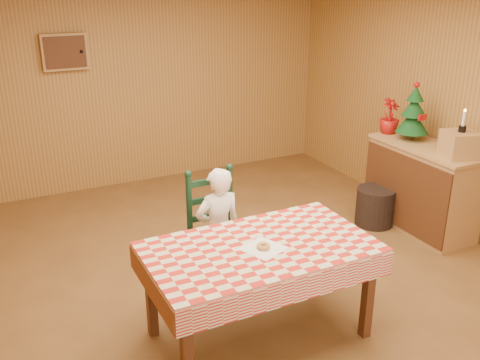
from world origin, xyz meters
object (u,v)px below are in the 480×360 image
object	(u,v)px
seated_child	(218,231)
shelf_unit	(421,187)
storage_bin	(375,207)
dining_table	(260,256)
crate	(460,144)
ladder_chair	(216,234)
christmas_tree	(413,114)

from	to	relation	value
seated_child	shelf_unit	world-z (taller)	seated_child
seated_child	storage_bin	xyz separation A→B (m)	(2.07, 0.42, -0.35)
dining_table	shelf_unit	bearing A→B (deg)	19.77
storage_bin	crate	bearing A→B (deg)	-60.24
dining_table	seated_child	distance (m)	0.74
crate	ladder_chair	bearing A→B (deg)	172.86
crate	shelf_unit	bearing A→B (deg)	91.23
shelf_unit	crate	world-z (taller)	crate
seated_child	shelf_unit	size ratio (longest dim) A/B	0.91
crate	dining_table	bearing A→B (deg)	-168.95
crate	storage_bin	world-z (taller)	crate
shelf_unit	crate	bearing A→B (deg)	-88.77
shelf_unit	crate	size ratio (longest dim) A/B	4.13
crate	christmas_tree	world-z (taller)	christmas_tree
seated_child	crate	bearing A→B (deg)	174.17
dining_table	christmas_tree	distance (m)	2.75
seated_child	storage_bin	world-z (taller)	seated_child
dining_table	ladder_chair	distance (m)	0.81
seated_child	storage_bin	distance (m)	2.14
seated_child	christmas_tree	world-z (taller)	christmas_tree
seated_child	storage_bin	bearing A→B (deg)	-168.59
seated_child	storage_bin	size ratio (longest dim) A/B	2.70
seated_child	dining_table	bearing A→B (deg)	90.00
dining_table	seated_child	world-z (taller)	seated_child
seated_child	shelf_unit	bearing A→B (deg)	-176.51
dining_table	crate	xyz separation A→B (m)	(2.45, 0.48, 0.37)
dining_table	crate	bearing A→B (deg)	11.05
ladder_chair	shelf_unit	world-z (taller)	ladder_chair
dining_table	ladder_chair	bearing A→B (deg)	90.00
ladder_chair	dining_table	bearing A→B (deg)	-90.00
ladder_chair	crate	bearing A→B (deg)	-7.14
ladder_chair	christmas_tree	xyz separation A→B (m)	(2.45, 0.34, 0.71)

